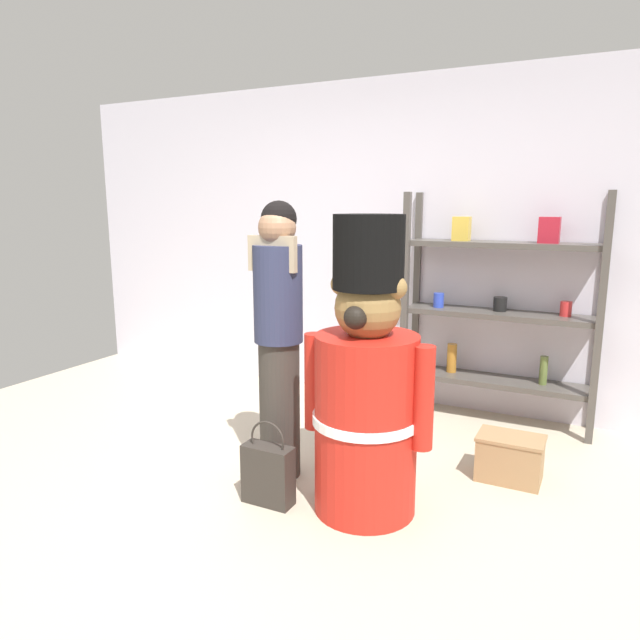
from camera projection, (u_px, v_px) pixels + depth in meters
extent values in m
plane|color=beige|center=(257.00, 515.00, 3.06)|extent=(6.40, 6.40, 0.00)
cube|color=silver|center=(400.00, 244.00, 4.73)|extent=(6.40, 0.12, 2.60)
cube|color=#4C4742|center=(405.00, 306.00, 4.41)|extent=(0.05, 0.05, 1.71)
cube|color=#4C4742|center=(600.00, 322.00, 3.82)|extent=(0.05, 0.05, 1.71)
cube|color=#4C4742|center=(417.00, 300.00, 4.68)|extent=(0.05, 0.05, 1.71)
cube|color=#4C4742|center=(601.00, 314.00, 4.08)|extent=(0.05, 0.05, 1.71)
cube|color=#4C4742|center=(495.00, 381.00, 4.35)|extent=(1.35, 0.30, 0.04)
cube|color=#4C4742|center=(499.00, 314.00, 4.25)|extent=(1.35, 0.30, 0.04)
cube|color=#4C4742|center=(503.00, 245.00, 4.15)|extent=(1.35, 0.30, 0.04)
cylinder|color=blue|center=(439.00, 300.00, 4.43)|extent=(0.08, 0.08, 0.11)
cylinder|color=black|center=(500.00, 304.00, 4.27)|extent=(0.10, 0.10, 0.10)
cylinder|color=red|center=(566.00, 309.00, 4.07)|extent=(0.08, 0.08, 0.10)
cylinder|color=#B27226|center=(452.00, 358.00, 4.50)|extent=(0.07, 0.07, 0.23)
cylinder|color=#596B33|center=(544.00, 370.00, 4.19)|extent=(0.06, 0.06, 0.21)
cube|color=gold|center=(462.00, 229.00, 4.26)|extent=(0.12, 0.10, 0.18)
cube|color=#B21E2D|center=(549.00, 230.00, 4.00)|extent=(0.14, 0.11, 0.18)
cylinder|color=red|center=(366.00, 424.00, 3.03)|extent=(0.54, 0.54, 0.96)
cylinder|color=white|center=(366.00, 418.00, 3.03)|extent=(0.56, 0.56, 0.05)
sphere|color=olive|center=(368.00, 307.00, 2.91)|extent=(0.34, 0.34, 0.34)
sphere|color=olive|center=(342.00, 284.00, 2.95)|extent=(0.12, 0.12, 0.12)
sphere|color=olive|center=(395.00, 288.00, 2.82)|extent=(0.12, 0.12, 0.12)
cylinder|color=black|center=(369.00, 252.00, 2.85)|extent=(0.36, 0.36, 0.37)
cylinder|color=red|center=(314.00, 381.00, 3.13)|extent=(0.11, 0.11, 0.53)
cylinder|color=red|center=(423.00, 398.00, 2.86)|extent=(0.11, 0.11, 0.53)
sphere|color=black|center=(356.00, 317.00, 2.78)|extent=(0.12, 0.12, 0.12)
cylinder|color=#38332D|center=(280.00, 409.00, 3.45)|extent=(0.24, 0.24, 0.83)
cylinder|color=#2D3351|center=(278.00, 294.00, 3.31)|extent=(0.28, 0.28, 0.56)
sphere|color=#A37556|center=(277.00, 228.00, 3.24)|extent=(0.21, 0.21, 0.21)
cube|color=tan|center=(272.00, 254.00, 3.21)|extent=(0.30, 0.04, 0.20)
sphere|color=black|center=(279.00, 219.00, 3.24)|extent=(0.20, 0.20, 0.20)
cube|color=#332D28|center=(268.00, 475.00, 3.15)|extent=(0.28, 0.12, 0.33)
torus|color=#332D28|center=(267.00, 439.00, 3.11)|extent=(0.21, 0.01, 0.21)
cube|color=#9E7A51|center=(510.00, 460.00, 3.43)|extent=(0.37, 0.24, 0.25)
cube|color=#9E7A51|center=(511.00, 438.00, 3.40)|extent=(0.38, 0.25, 0.02)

